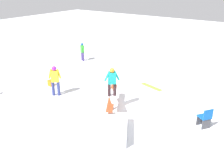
{
  "coord_description": "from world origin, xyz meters",
  "views": [
    {
      "loc": [
        -8.36,
        -5.95,
        5.6
      ],
      "look_at": [
        0.0,
        0.0,
        1.29
      ],
      "focal_mm": 40.0,
      "sensor_mm": 36.0,
      "label": 1
    }
  ],
  "objects_px": {
    "main_rider_on_rail": "(112,83)",
    "bystander_green": "(82,51)",
    "loose_snowboard_lime": "(151,87)",
    "backpack_on_snow": "(51,83)",
    "rail_feature": "(112,98)",
    "folding_chair": "(205,118)",
    "bystander_yellow": "(55,79)"
  },
  "relations": [
    {
      "from": "main_rider_on_rail",
      "to": "bystander_green",
      "type": "xyz_separation_m",
      "value": [
        4.9,
        6.16,
        -0.59
      ]
    },
    {
      "from": "loose_snowboard_lime",
      "to": "backpack_on_snow",
      "type": "distance_m",
      "value": 5.72
    },
    {
      "from": "rail_feature",
      "to": "folding_chair",
      "type": "relative_size",
      "value": 2.85
    },
    {
      "from": "main_rider_on_rail",
      "to": "loose_snowboard_lime",
      "type": "relative_size",
      "value": 0.97
    },
    {
      "from": "main_rider_on_rail",
      "to": "folding_chair",
      "type": "xyz_separation_m",
      "value": [
        0.95,
        -3.94,
        -0.93
      ]
    },
    {
      "from": "loose_snowboard_lime",
      "to": "folding_chair",
      "type": "distance_m",
      "value": 4.43
    },
    {
      "from": "folding_chair",
      "to": "rail_feature",
      "type": "bearing_deg",
      "value": -40.93
    },
    {
      "from": "bystander_green",
      "to": "backpack_on_snow",
      "type": "distance_m",
      "value": 4.98
    },
    {
      "from": "bystander_yellow",
      "to": "loose_snowboard_lime",
      "type": "xyz_separation_m",
      "value": [
        3.84,
        -3.57,
        -0.88
      ]
    },
    {
      "from": "rail_feature",
      "to": "main_rider_on_rail",
      "type": "xyz_separation_m",
      "value": [
        0.0,
        0.0,
        0.76
      ]
    },
    {
      "from": "main_rider_on_rail",
      "to": "bystander_yellow",
      "type": "relative_size",
      "value": 0.85
    },
    {
      "from": "rail_feature",
      "to": "backpack_on_snow",
      "type": "relative_size",
      "value": 7.39
    },
    {
      "from": "bystander_green",
      "to": "folding_chair",
      "type": "distance_m",
      "value": 10.85
    },
    {
      "from": "rail_feature",
      "to": "main_rider_on_rail",
      "type": "bearing_deg",
      "value": 0.0
    },
    {
      "from": "bystander_green",
      "to": "loose_snowboard_lime",
      "type": "distance_m",
      "value": 6.66
    },
    {
      "from": "bystander_yellow",
      "to": "bystander_green",
      "type": "xyz_separation_m",
      "value": [
        5.31,
        2.88,
        -0.14
      ]
    },
    {
      "from": "loose_snowboard_lime",
      "to": "main_rider_on_rail",
      "type": "bearing_deg",
      "value": -79.54
    },
    {
      "from": "main_rider_on_rail",
      "to": "folding_chair",
      "type": "relative_size",
      "value": 1.54
    },
    {
      "from": "rail_feature",
      "to": "bystander_yellow",
      "type": "height_order",
      "value": "bystander_yellow"
    },
    {
      "from": "bystander_green",
      "to": "rail_feature",
      "type": "bearing_deg",
      "value": 167.39
    },
    {
      "from": "bystander_yellow",
      "to": "loose_snowboard_lime",
      "type": "height_order",
      "value": "bystander_yellow"
    },
    {
      "from": "rail_feature",
      "to": "backpack_on_snow",
      "type": "xyz_separation_m",
      "value": [
        0.26,
        4.46,
        -0.42
      ]
    },
    {
      "from": "rail_feature",
      "to": "loose_snowboard_lime",
      "type": "xyz_separation_m",
      "value": [
        3.42,
        -0.29,
        -0.58
      ]
    },
    {
      "from": "rail_feature",
      "to": "backpack_on_snow",
      "type": "height_order",
      "value": "rail_feature"
    },
    {
      "from": "bystander_green",
      "to": "folding_chair",
      "type": "height_order",
      "value": "bystander_green"
    },
    {
      "from": "bystander_yellow",
      "to": "backpack_on_snow",
      "type": "distance_m",
      "value": 1.54
    },
    {
      "from": "rail_feature",
      "to": "bystander_green",
      "type": "xyz_separation_m",
      "value": [
        4.9,
        6.16,
        0.16
      ]
    },
    {
      "from": "rail_feature",
      "to": "bystander_yellow",
      "type": "relative_size",
      "value": 1.57
    },
    {
      "from": "rail_feature",
      "to": "folding_chair",
      "type": "xyz_separation_m",
      "value": [
        0.95,
        -3.94,
        -0.18
      ]
    },
    {
      "from": "loose_snowboard_lime",
      "to": "backpack_on_snow",
      "type": "bearing_deg",
      "value": -130.99
    },
    {
      "from": "main_rider_on_rail",
      "to": "bystander_yellow",
      "type": "bearing_deg",
      "value": 51.77
    },
    {
      "from": "folding_chair",
      "to": "backpack_on_snow",
      "type": "xyz_separation_m",
      "value": [
        -0.69,
        8.4,
        -0.24
      ]
    }
  ]
}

